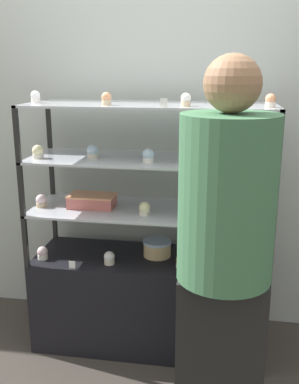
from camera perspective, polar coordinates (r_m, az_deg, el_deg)
ground_plane at (r=2.92m, az=0.00°, el=-18.34°), size 20.00×20.00×0.00m
back_wall at (r=2.81m, az=1.26°, el=8.90°), size 8.00×0.05×2.60m
display_base at (r=2.77m, az=0.00°, el=-13.58°), size 1.34×0.47×0.56m
display_riser_lower at (r=2.55m, az=0.00°, el=-2.62°), size 1.34×0.47×0.29m
display_riser_middle at (r=2.47m, az=0.00°, el=3.89°), size 1.34×0.47×0.29m
display_riser_upper at (r=2.43m, az=0.00°, el=10.72°), size 1.34×0.47×0.29m
layer_cake_centerpiece at (r=2.65m, az=0.98°, el=-7.12°), size 0.17×0.17×0.10m
sheet_cake_frosted at (r=2.61m, az=-7.26°, el=-1.06°), size 0.26×0.16×0.07m
cupcake_0 at (r=2.69m, az=-13.43°, el=-7.55°), size 0.06×0.06×0.07m
cupcake_1 at (r=2.56m, az=-5.13°, el=-8.36°), size 0.06×0.06×0.07m
cupcake_2 at (r=2.52m, az=4.06°, el=-8.81°), size 0.06×0.06×0.07m
cupcake_3 at (r=2.50m, az=13.56°, el=-9.37°), size 0.06×0.06×0.07m
price_tag_0 at (r=2.54m, az=-9.80°, el=-9.09°), size 0.04×0.00×0.04m
cupcake_4 at (r=2.65m, az=-13.60°, el=-1.12°), size 0.06×0.06×0.07m
cupcake_5 at (r=2.44m, az=-0.63°, el=-2.13°), size 0.06×0.06×0.07m
cupcake_6 at (r=2.41m, az=14.04°, el=-2.89°), size 0.06×0.06×0.07m
price_tag_1 at (r=2.30m, az=6.37°, el=-3.68°), size 0.04×0.00×0.04m
cupcake_7 at (r=2.54m, az=-13.99°, el=4.96°), size 0.06×0.06×0.07m
cupcake_8 at (r=2.49m, az=-7.24°, el=5.08°), size 0.06×0.06×0.07m
cupcake_9 at (r=2.35m, az=-0.17°, el=4.60°), size 0.06×0.06×0.07m
cupcake_10 at (r=2.38m, az=7.43°, el=4.61°), size 0.06×0.06×0.07m
cupcake_11 at (r=2.40m, az=14.72°, el=4.32°), size 0.06×0.06×0.07m
price_tag_2 at (r=2.22m, az=10.19°, el=3.35°), size 0.04×0.00×0.04m
cupcake_12 at (r=2.55m, az=-14.28°, el=11.61°), size 0.05×0.05×0.07m
cupcake_13 at (r=2.35m, az=-5.50°, el=11.70°), size 0.05×0.05×0.07m
cupcake_14 at (r=2.27m, az=4.63°, el=11.59°), size 0.05×0.05×0.07m
cupcake_15 at (r=2.28m, az=15.12°, el=11.13°), size 0.05×0.05×0.07m
price_tag_3 at (r=2.20m, az=1.81°, el=11.23°), size 0.04×0.00×0.04m
customer_figure at (r=1.89m, az=9.49°, el=-7.39°), size 0.39×0.39×1.68m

